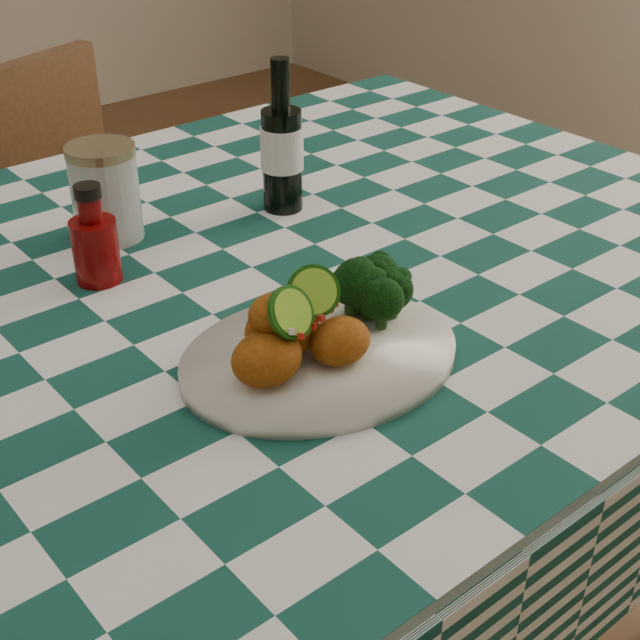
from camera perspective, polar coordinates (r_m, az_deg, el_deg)
dining_table at (r=1.31m, az=-7.40°, el=-13.33°), size 1.66×1.06×0.79m
plate at (r=0.93m, az=0.00°, el=-2.42°), size 0.34×0.29×0.02m
fried_chicken_pile at (r=0.89m, az=-1.20°, el=-0.13°), size 0.14×0.10×0.09m
broccoli_side at (r=0.97m, az=3.68°, el=1.75°), size 0.08×0.08×0.06m
ketchup_bottle at (r=1.10m, az=-14.29°, el=5.36°), size 0.07×0.07×0.12m
mason_jar at (r=1.21m, az=-13.57°, el=7.93°), size 0.10×0.10×0.13m
beer_bottle at (r=1.25m, az=-2.47°, el=11.66°), size 0.08×0.08×0.21m
wooden_chair_right at (r=1.89m, az=-13.24°, el=2.39°), size 0.50×0.51×0.85m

